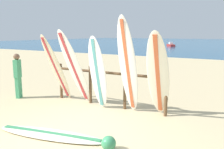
% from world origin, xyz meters
% --- Properties ---
extents(ground_plane, '(120.00, 120.00, 0.00)m').
position_xyz_m(ground_plane, '(0.00, 0.00, 0.00)').
color(ground_plane, '#D3BC8C').
extents(surfboard_rack, '(3.69, 0.09, 1.16)m').
position_xyz_m(surfboard_rack, '(-0.49, 2.65, 0.74)').
color(surfboard_rack, brown).
rests_on(surfboard_rack, ground).
extents(surfboard_leaning_far_left, '(0.59, 1.13, 2.13)m').
position_xyz_m(surfboard_leaning_far_left, '(-2.11, 2.28, 1.07)').
color(surfboard_leaning_far_left, beige).
rests_on(surfboard_leaning_far_left, ground).
extents(surfboard_leaning_left, '(0.72, 1.21, 2.27)m').
position_xyz_m(surfboard_leaning_left, '(-1.35, 2.24, 1.13)').
color(surfboard_leaning_left, white).
rests_on(surfboard_leaning_left, ground).
extents(surfboard_leaning_center_left, '(0.57, 0.55, 2.09)m').
position_xyz_m(surfboard_leaning_center_left, '(-0.53, 2.24, 1.04)').
color(surfboard_leaning_center_left, white).
rests_on(surfboard_leaning_center_left, ground).
extents(surfboard_leaning_center, '(0.50, 0.84, 2.59)m').
position_xyz_m(surfboard_leaning_center, '(0.38, 2.29, 1.30)').
color(surfboard_leaning_center, white).
rests_on(surfboard_leaning_center, ground).
extents(surfboard_leaning_center_right, '(0.68, 1.13, 2.23)m').
position_xyz_m(surfboard_leaning_center_right, '(1.17, 2.36, 1.11)').
color(surfboard_leaning_center_right, white).
rests_on(surfboard_leaning_center_right, ground).
extents(surfboard_lying_on_sand, '(2.57, 1.03, 0.08)m').
position_xyz_m(surfboard_lying_on_sand, '(-0.42, 0.23, 0.04)').
color(surfboard_lying_on_sand, silver).
rests_on(surfboard_lying_on_sand, ground).
extents(beachgoer_standing, '(0.22, 0.27, 1.49)m').
position_xyz_m(beachgoer_standing, '(-3.50, 1.92, 0.82)').
color(beachgoer_standing, '#3F9966').
rests_on(beachgoer_standing, ground).
extents(small_boat_offshore, '(2.08, 2.81, 0.71)m').
position_xyz_m(small_boat_offshore, '(-8.53, 36.32, 0.26)').
color(small_boat_offshore, '#B22D28').
rests_on(small_boat_offshore, ocean_water).
extents(beach_ball, '(0.28, 0.28, 0.28)m').
position_xyz_m(beach_ball, '(0.97, 0.32, 0.14)').
color(beach_ball, '#388C59').
rests_on(beach_ball, ground).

